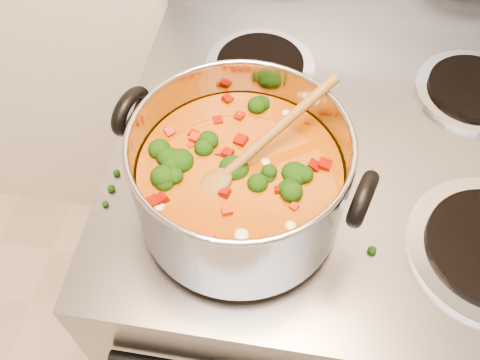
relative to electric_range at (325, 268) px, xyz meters
name	(u,v)px	position (x,y,z in m)	size (l,w,h in m)	color
electric_range	(325,268)	(0.00, 0.00, 0.00)	(0.80, 0.72, 1.08)	gray
stockpot	(240,180)	(-0.18, -0.16, 0.54)	(0.35, 0.29, 0.17)	#9B9BA3
wooden_spoon	(245,158)	(-0.17, -0.15, 0.59)	(0.18, 0.19, 0.09)	brown
cooktop_crumbs	(186,203)	(-0.26, -0.15, 0.46)	(0.42, 0.39, 0.01)	black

